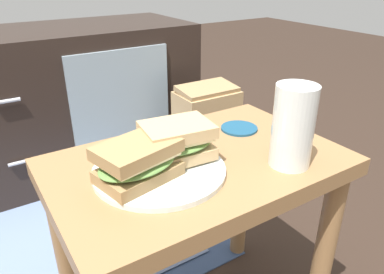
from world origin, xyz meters
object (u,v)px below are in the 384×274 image
Objects in this scene: plate at (159,170)px; tv_cabinet at (74,100)px; sandwich_back at (177,141)px; coaster at (239,128)px; paper_bag at (206,135)px; sandwich_front at (138,161)px; beer_glass at (293,128)px.

tv_cabinet is at bearing 83.53° from plate.
sandwich_back reaches higher than coaster.
sandwich_back is 0.76m from paper_bag.
coaster is (0.24, 0.07, -0.00)m from plate.
sandwich_back is at bearing -129.66° from paper_bag.
sandwich_front is 0.28m from beer_glass.
sandwich_front is (-0.15, -0.97, 0.21)m from tv_cabinet.
sandwich_back is 0.36× the size of paper_bag.
tv_cabinet is at bearing 80.99° from sandwich_front.
plate is at bearing -131.78° from paper_bag.
tv_cabinet is 2.43× the size of paper_bag.
sandwich_front reaches higher than coaster.
sandwich_front is at bearing -165.29° from sandwich_back.
tv_cabinet is 11.68× the size of coaster.
tv_cabinet is at bearing 98.60° from coaster.
coaster is (0.02, 0.17, -0.07)m from beer_glass.
sandwich_back is 0.21m from coaster.
beer_glass is (0.17, -0.11, 0.03)m from sandwich_back.
beer_glass is at bearing -112.60° from paper_bag.
paper_bag is (0.27, 0.65, -0.34)m from beer_glass.
beer_glass reaches higher than tv_cabinet.
coaster is at bearing 82.33° from beer_glass.
sandwich_back is at bearing 14.71° from sandwich_front.
tv_cabinet reaches higher than plate.
beer_glass reaches higher than paper_bag.
sandwich_front is at bearing 161.04° from beer_glass.
sandwich_front is 1.05× the size of beer_glass.
tv_cabinet is 0.97m from sandwich_back.
tv_cabinet is at bearing 95.97° from beer_glass.
tv_cabinet is 4.03× the size of plate.
plate is at bearing -165.29° from sandwich_back.
beer_glass is (0.11, -1.06, 0.24)m from tv_cabinet.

